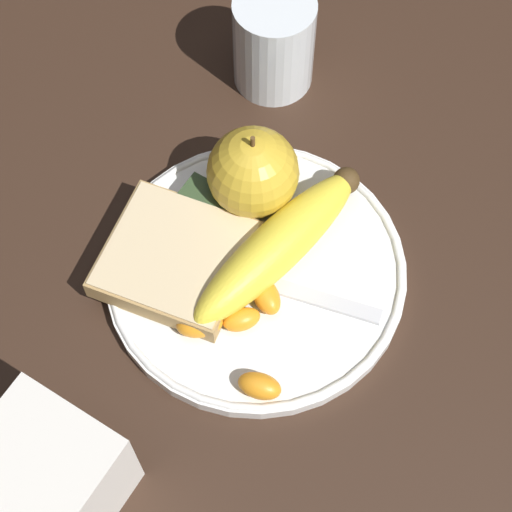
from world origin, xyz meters
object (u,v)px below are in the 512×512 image
object	(u,v)px
apple	(253,172)
condiment_caddy	(46,479)
plate	(256,270)
bread_slice	(176,259)
juice_glass	(274,45)
jam_packet	(205,205)
banana	(279,244)
fork	(256,285)

from	to	relation	value
apple	condiment_caddy	world-z (taller)	apple
plate	bread_slice	distance (m)	0.06
juice_glass	apple	distance (m)	0.14
juice_glass	jam_packet	size ratio (longest dim) A/B	2.17
plate	condiment_caddy	world-z (taller)	condiment_caddy
banana	fork	size ratio (longest dim) A/B	1.11
plate	jam_packet	distance (m)	0.07
plate	bread_slice	world-z (taller)	bread_slice
apple	jam_packet	distance (m)	0.05
bread_slice	plate	bearing A→B (deg)	29.63
juice_glass	bread_slice	size ratio (longest dim) A/B	0.72
fork	apple	bearing A→B (deg)	-69.44
condiment_caddy	apple	bearing A→B (deg)	92.18
juice_glass	condiment_caddy	xyz separation A→B (m)	(0.07, -0.40, 0.00)
plate	fork	size ratio (longest dim) A/B	1.44
fork	condiment_caddy	world-z (taller)	condiment_caddy
juice_glass	condiment_caddy	bearing A→B (deg)	-80.39
jam_packet	apple	bearing A→B (deg)	52.26
banana	jam_packet	bearing A→B (deg)	177.32
apple	condiment_caddy	distance (m)	0.27
plate	apple	xyz separation A→B (m)	(-0.04, 0.05, 0.04)
fork	condiment_caddy	distance (m)	0.21
banana	fork	xyz separation A→B (m)	(-0.00, -0.03, -0.02)
plate	juice_glass	bearing A→B (deg)	117.57
banana	condiment_caddy	distance (m)	0.24
bread_slice	jam_packet	xyz separation A→B (m)	(-0.01, 0.05, -0.00)
bread_slice	fork	bearing A→B (deg)	15.81
apple	bread_slice	xyz separation A→B (m)	(-0.02, -0.08, -0.03)
jam_packet	juice_glass	bearing A→B (deg)	101.41
apple	juice_glass	bearing A→B (deg)	114.50
banana	apple	bearing A→B (deg)	142.21
fork	jam_packet	size ratio (longest dim) A/B	4.03
fork	jam_packet	distance (m)	0.08
juice_glass	apple	size ratio (longest dim) A/B	1.08
bread_slice	fork	size ratio (longest dim) A/B	0.75
apple	plate	bearing A→B (deg)	-55.96
fork	jam_packet	xyz separation A→B (m)	(-0.07, 0.03, 0.01)
condiment_caddy	juice_glass	bearing A→B (deg)	99.61
bread_slice	fork	distance (m)	0.07
plate	bread_slice	size ratio (longest dim) A/B	1.92
apple	banana	distance (m)	0.06
plate	banana	xyz separation A→B (m)	(0.01, 0.02, 0.02)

